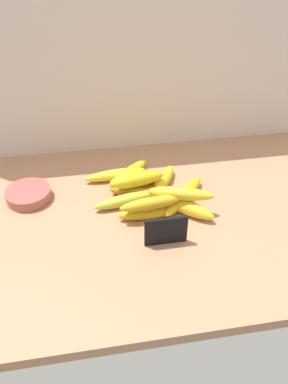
{
  "coord_description": "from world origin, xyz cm",
  "views": [
    {
      "loc": [
        -20.2,
        -80.82,
        75.08
      ],
      "look_at": [
        -5.84,
        4.42,
        8.0
      ],
      "focal_mm": 36.35,
      "sensor_mm": 36.0,
      "label": 1
    }
  ],
  "objects_px": {
    "banana_9": "(170,193)",
    "banana_10": "(181,194)",
    "banana_5": "(184,196)",
    "banana_7": "(129,173)",
    "fruit_bowl": "(29,194)",
    "banana_2": "(116,175)",
    "banana_1": "(137,193)",
    "banana_6": "(183,206)",
    "banana_4": "(147,213)",
    "banana_12": "(151,203)",
    "banana_8": "(164,180)",
    "banana_11": "(137,180)",
    "banana_0": "(127,200)",
    "chalkboard_sign": "(166,232)",
    "banana_3": "(138,179)"
  },
  "relations": [
    {
      "from": "fruit_bowl",
      "to": "banana_8",
      "type": "bearing_deg",
      "value": 0.03
    },
    {
      "from": "banana_0",
      "to": "banana_9",
      "type": "relative_size",
      "value": 1.0
    },
    {
      "from": "banana_8",
      "to": "banana_5",
      "type": "bearing_deg",
      "value": -64.94
    },
    {
      "from": "fruit_bowl",
      "to": "banana_9",
      "type": "relative_size",
      "value": 0.67
    },
    {
      "from": "banana_8",
      "to": "banana_10",
      "type": "bearing_deg",
      "value": -80.69
    },
    {
      "from": "banana_8",
      "to": "banana_9",
      "type": "xyz_separation_m",
      "value": [
        0.0,
        -0.06,
        -0.0
      ]
    },
    {
      "from": "banana_9",
      "to": "banana_10",
      "type": "bearing_deg",
      "value": -75.59
    },
    {
      "from": "banana_10",
      "to": "banana_2",
      "type": "bearing_deg",
      "value": 131.68
    },
    {
      "from": "banana_5",
      "to": "banana_8",
      "type": "bearing_deg",
      "value": 115.06
    },
    {
      "from": "banana_5",
      "to": "banana_8",
      "type": "xyz_separation_m",
      "value": [
        -0.04,
        0.09,
        -0.0
      ]
    },
    {
      "from": "banana_2",
      "to": "banana_9",
      "type": "bearing_deg",
      "value": -39.13
    },
    {
      "from": "banana_2",
      "to": "banana_12",
      "type": "bearing_deg",
      "value": -69.37
    },
    {
      "from": "banana_5",
      "to": "banana_8",
      "type": "height_order",
      "value": "banana_5"
    },
    {
      "from": "banana_4",
      "to": "banana_7",
      "type": "bearing_deg",
      "value": 97.01
    },
    {
      "from": "banana_0",
      "to": "banana_8",
      "type": "relative_size",
      "value": 1.27
    },
    {
      "from": "fruit_bowl",
      "to": "banana_5",
      "type": "xyz_separation_m",
      "value": [
        0.45,
        -0.09,
        0.0
      ]
    },
    {
      "from": "banana_7",
      "to": "banana_12",
      "type": "xyz_separation_m",
      "value": [
        0.03,
        -0.2,
        0.03
      ]
    },
    {
      "from": "banana_12",
      "to": "banana_4",
      "type": "bearing_deg",
      "value": 172.48
    },
    {
      "from": "fruit_bowl",
      "to": "banana_7",
      "type": "xyz_separation_m",
      "value": [
        0.3,
        0.05,
        0.0
      ]
    },
    {
      "from": "banana_4",
      "to": "banana_10",
      "type": "distance_m",
      "value": 0.11
    },
    {
      "from": "banana_8",
      "to": "banana_3",
      "type": "bearing_deg",
      "value": 168.16
    },
    {
      "from": "banana_2",
      "to": "banana_1",
      "type": "bearing_deg",
      "value": -63.79
    },
    {
      "from": "banana_11",
      "to": "banana_0",
      "type": "bearing_deg",
      "value": -130.85
    },
    {
      "from": "banana_5",
      "to": "banana_7",
      "type": "height_order",
      "value": "banana_5"
    },
    {
      "from": "banana_0",
      "to": "banana_11",
      "type": "bearing_deg",
      "value": 49.15
    },
    {
      "from": "banana_6",
      "to": "banana_7",
      "type": "height_order",
      "value": "banana_6"
    },
    {
      "from": "banana_2",
      "to": "banana_6",
      "type": "height_order",
      "value": "banana_6"
    },
    {
      "from": "fruit_bowl",
      "to": "chalkboard_sign",
      "type": "bearing_deg",
      "value": -34.38
    },
    {
      "from": "banana_7",
      "to": "banana_8",
      "type": "relative_size",
      "value": 1.16
    },
    {
      "from": "banana_0",
      "to": "banana_9",
      "type": "distance_m",
      "value": 0.13
    },
    {
      "from": "banana_6",
      "to": "banana_11",
      "type": "xyz_separation_m",
      "value": [
        -0.12,
        0.1,
        0.03
      ]
    },
    {
      "from": "banana_9",
      "to": "banana_10",
      "type": "xyz_separation_m",
      "value": [
        0.02,
        -0.06,
        0.04
      ]
    },
    {
      "from": "banana_12",
      "to": "banana_10",
      "type": "bearing_deg",
      "value": 10.44
    },
    {
      "from": "banana_10",
      "to": "banana_11",
      "type": "height_order",
      "value": "banana_10"
    },
    {
      "from": "fruit_bowl",
      "to": "banana_1",
      "type": "height_order",
      "value": "banana_1"
    },
    {
      "from": "fruit_bowl",
      "to": "banana_8",
      "type": "xyz_separation_m",
      "value": [
        0.41,
        0.0,
        0.0
      ]
    },
    {
      "from": "banana_6",
      "to": "banana_5",
      "type": "bearing_deg",
      "value": 75.59
    },
    {
      "from": "banana_2",
      "to": "banana_4",
      "type": "bearing_deg",
      "value": -71.79
    },
    {
      "from": "banana_3",
      "to": "banana_7",
      "type": "height_order",
      "value": "banana_3"
    },
    {
      "from": "fruit_bowl",
      "to": "banana_12",
      "type": "xyz_separation_m",
      "value": [
        0.34,
        -0.14,
        0.04
      ]
    },
    {
      "from": "banana_6",
      "to": "banana_8",
      "type": "height_order",
      "value": "banana_6"
    },
    {
      "from": "banana_8",
      "to": "banana_11",
      "type": "relative_size",
      "value": 0.93
    },
    {
      "from": "banana_7",
      "to": "fruit_bowl",
      "type": "bearing_deg",
      "value": -169.77
    },
    {
      "from": "banana_3",
      "to": "banana_0",
      "type": "bearing_deg",
      "value": -117.0
    },
    {
      "from": "chalkboard_sign",
      "to": "banana_5",
      "type": "bearing_deg",
      "value": 61.14
    },
    {
      "from": "banana_8",
      "to": "banana_10",
      "type": "height_order",
      "value": "banana_10"
    },
    {
      "from": "chalkboard_sign",
      "to": "fruit_bowl",
      "type": "bearing_deg",
      "value": 145.62
    },
    {
      "from": "banana_4",
      "to": "banana_3",
      "type": "bearing_deg",
      "value": 89.89
    },
    {
      "from": "banana_2",
      "to": "banana_12",
      "type": "distance_m",
      "value": 0.22
    },
    {
      "from": "banana_7",
      "to": "banana_11",
      "type": "bearing_deg",
      "value": -81.53
    }
  ]
}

